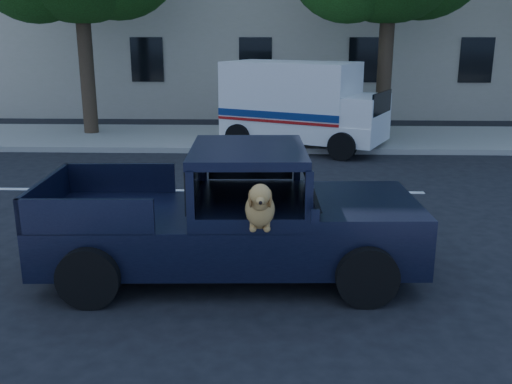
# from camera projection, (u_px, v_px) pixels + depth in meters

# --- Properties ---
(ground) EXTENTS (120.00, 120.00, 0.00)m
(ground) POSITION_uv_depth(u_px,v_px,m) (157.00, 252.00, 8.50)
(ground) COLOR black
(ground) RESTS_ON ground
(far_sidewalk) EXTENTS (60.00, 4.00, 0.15)m
(far_sidewalk) POSITION_uv_depth(u_px,v_px,m) (218.00, 138.00, 17.34)
(far_sidewalk) COLOR gray
(far_sidewalk) RESTS_ON ground
(lane_stripes) EXTENTS (21.60, 0.14, 0.01)m
(lane_stripes) POSITION_uv_depth(u_px,v_px,m) (287.00, 192.00, 11.71)
(lane_stripes) COLOR silver
(lane_stripes) RESTS_ON ground
(pickup_truck) EXTENTS (4.95, 2.56, 1.74)m
(pickup_truck) POSITION_uv_depth(u_px,v_px,m) (225.00, 233.00, 7.56)
(pickup_truck) COLOR black
(pickup_truck) RESTS_ON ground
(mail_truck) EXTENTS (4.79, 3.65, 2.39)m
(mail_truck) POSITION_uv_depth(u_px,v_px,m) (301.00, 111.00, 15.87)
(mail_truck) COLOR silver
(mail_truck) RESTS_ON ground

